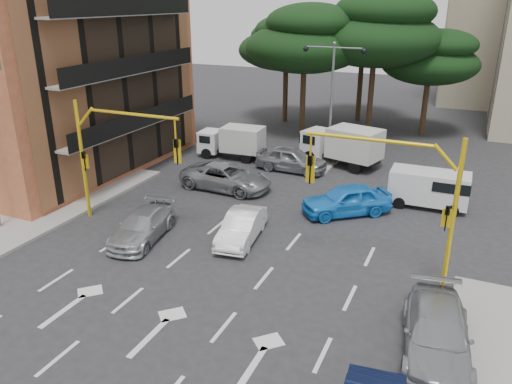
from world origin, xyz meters
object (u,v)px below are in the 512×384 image
Objects in this scene: car_blue_compact at (347,200)px; box_truck_b at (342,146)px; car_silver_cross_b at (291,159)px; box_truck_a at (232,142)px; car_silver_wagon at (142,226)px; signal_mast_left at (110,147)px; car_silver_cross_a at (226,177)px; car_silver_parked at (437,333)px; van_white at (429,189)px; signal_mast_right at (405,189)px; street_lamp_center at (332,81)px; car_white_hatch at (242,227)px.

box_truck_b reaches higher than car_blue_compact.
car_silver_cross_b is 1.00× the size of box_truck_a.
car_silver_wagon is at bearing -88.24° from car_blue_compact.
signal_mast_left is 1.34× the size of car_silver_wagon.
car_silver_cross_a is 1.15× the size of car_silver_cross_b.
box_truck_a is (-2.45, 5.66, 0.39)m from car_silver_cross_a.
van_white is at bearing 89.90° from car_silver_parked.
car_silver_parked is (13.19, -2.91, 0.07)m from car_silver_wagon.
car_silver_cross_b is at bearing 149.11° from box_truck_b.
signal_mast_right reaches higher than box_truck_a.
car_silver_parked is (12.63, -10.30, -0.02)m from car_silver_cross_a.
car_silver_cross_a is at bearing -134.14° from car_blue_compact.
signal_mast_left is 1.49× the size of van_white.
car_silver_cross_a is 5.21m from car_silver_cross_b.
signal_mast_right is 14.93m from box_truck_b.
car_silver_wagon is 0.97× the size of car_silver_cross_b.
car_silver_wagon is (2.29, -1.04, -3.23)m from signal_mast_left.
signal_mast_right reaches higher than car_silver_cross_a.
box_truck_b is (1.00, -0.50, -4.11)m from street_lamp_center.
car_white_hatch is at bearing -44.73° from van_white.
car_blue_compact reaches higher than car_silver_cross_a.
box_truck_b is at bearing 158.43° from car_blue_compact.
car_silver_cross_b is at bearing 64.78° from signal_mast_left.
car_silver_cross_a is (-7.33, 0.74, -0.05)m from car_blue_compact.
street_lamp_center is 10.10m from van_white.
signal_mast_left is 0.77× the size of street_lamp_center.
box_truck_b reaches higher than van_white.
signal_mast_left is 1.13× the size of car_silver_cross_a.
box_truck_a is at bearing 88.52° from car_silver_wagon.
signal_mast_right is 12.88m from car_silver_cross_a.
car_silver_cross_b is at bearing -175.55° from car_blue_compact.
signal_mast_left is 16.29m from car_silver_parked.
car_silver_parked is 1.24× the size of van_white.
car_silver_cross_b is 9.13m from van_white.
car_silver_cross_a is at bearing 75.93° from car_silver_wagon.
car_silver_parked is at bearing -9.35° from car_blue_compact.
street_lamp_center is at bearing 108.46° from car_silver_parked.
car_white_hatch is 0.88× the size of car_blue_compact.
car_silver_cross_b is 4.90m from box_truck_a.
car_silver_cross_a is (0.56, 7.39, 0.09)m from car_silver_wagon.
signal_mast_right reaches higher than car_silver_cross_b.
signal_mast_right is 7.80m from car_white_hatch.
car_silver_cross_a reaches higher than car_white_hatch.
signal_mast_right is 1.31× the size of box_truck_a.
signal_mast_left reaches higher than car_silver_parked.
box_truck_a is at bearing 137.72° from signal_mast_right.
car_silver_wagon is at bearing 174.71° from box_truck_b.
car_silver_parked is at bearing -35.32° from car_white_hatch.
signal_mast_left is at bearing 156.95° from car_silver_cross_b.
van_white is (3.73, 2.76, 0.22)m from car_blue_compact.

